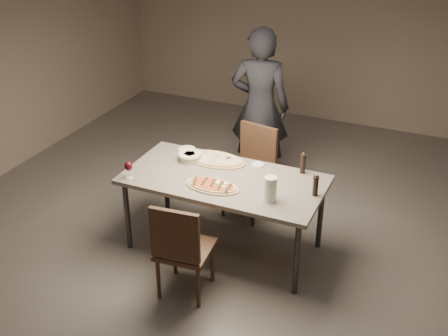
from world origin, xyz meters
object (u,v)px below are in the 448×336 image
at_px(pepper_mill_left, 303,163).
at_px(chair_far, 252,165).
at_px(bread_basket, 190,156).
at_px(carafe, 270,189).
at_px(diner, 260,107).
at_px(ham_pizza, 214,159).
at_px(dining_table, 224,183).
at_px(chair_near, 181,246).
at_px(zucchini_pizza, 212,185).

bearing_deg(pepper_mill_left, chair_far, 149.97).
xyz_separation_m(bread_basket, chair_far, (0.43, 0.55, -0.27)).
height_order(pepper_mill_left, chair_far, pepper_mill_left).
bearing_deg(bread_basket, carafe, -22.66).
bearing_deg(bread_basket, pepper_mill_left, 10.33).
relative_size(carafe, chair_far, 0.24).
height_order(pepper_mill_left, diner, diner).
bearing_deg(pepper_mill_left, bread_basket, -169.67).
bearing_deg(ham_pizza, dining_table, -44.33).
xyz_separation_m(chair_near, diner, (-0.16, 2.19, 0.39)).
height_order(zucchini_pizza, diner, diner).
xyz_separation_m(zucchini_pizza, ham_pizza, (-0.20, 0.47, -0.00)).
bearing_deg(dining_table, bread_basket, 156.87).
bearing_deg(pepper_mill_left, zucchini_pizza, -138.01).
bearing_deg(zucchini_pizza, ham_pizza, 88.22).
bearing_deg(chair_far, zucchini_pizza, 99.37).
distance_m(zucchini_pizza, diner, 1.61).
xyz_separation_m(carafe, chair_near, (-0.54, -0.58, -0.35)).
distance_m(bread_basket, chair_near, 1.10).
bearing_deg(chair_near, ham_pizza, 94.45).
distance_m(ham_pizza, diner, 1.13).
bearing_deg(dining_table, carafe, -22.24).
distance_m(dining_table, chair_near, 0.81).
relative_size(zucchini_pizza, ham_pizza, 0.80).
bearing_deg(chair_far, dining_table, 101.01).
height_order(zucchini_pizza, carafe, carafe).
relative_size(bread_basket, pepper_mill_left, 1.09).
bearing_deg(pepper_mill_left, carafe, -99.86).
relative_size(ham_pizza, carafe, 2.80).
distance_m(dining_table, ham_pizza, 0.37).
bearing_deg(diner, chair_near, 83.91).
bearing_deg(bread_basket, dining_table, -23.13).
bearing_deg(chair_far, carafe, 129.02).
bearing_deg(chair_near, carafe, 40.94).
relative_size(zucchini_pizza, diner, 0.28).
relative_size(dining_table, carafe, 8.12).
height_order(bread_basket, diner, diner).
bearing_deg(diner, ham_pizza, 78.03).
bearing_deg(dining_table, zucchini_pizza, -97.08).
xyz_separation_m(ham_pizza, diner, (0.03, 1.12, 0.13)).
xyz_separation_m(bread_basket, diner, (0.25, 1.22, 0.10)).
height_order(bread_basket, carafe, carafe).
xyz_separation_m(carafe, chair_far, (-0.52, 0.95, -0.34)).
xyz_separation_m(zucchini_pizza, chair_near, (-0.01, -0.59, -0.26)).
xyz_separation_m(ham_pizza, pepper_mill_left, (0.84, 0.10, 0.08)).
height_order(carafe, chair_far, carafe).
distance_m(zucchini_pizza, chair_far, 0.97).
xyz_separation_m(dining_table, diner, (-0.19, 1.40, 0.20)).
relative_size(dining_table, zucchini_pizza, 3.63).
distance_m(dining_table, carafe, 0.58).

